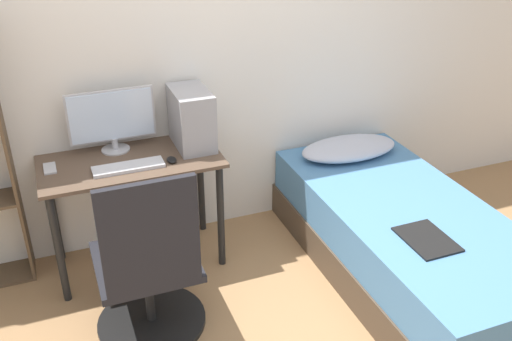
% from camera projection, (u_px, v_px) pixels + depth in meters
% --- Properties ---
extents(wall_back, '(8.00, 0.05, 2.50)m').
position_uv_depth(wall_back, '(199.00, 51.00, 3.52)').
color(wall_back, silver).
rests_on(wall_back, ground_plane).
extents(desk, '(1.06, 0.53, 0.73)m').
position_uv_depth(desk, '(132.00, 178.00, 3.41)').
color(desk, brown).
rests_on(desk, ground_plane).
extents(office_chair, '(0.59, 0.59, 1.02)m').
position_uv_depth(office_chair, '(149.00, 277.00, 2.95)').
color(office_chair, black).
rests_on(office_chair, ground_plane).
extents(bed, '(0.91, 1.98, 0.49)m').
position_uv_depth(bed, '(405.00, 242.00, 3.45)').
color(bed, '#4C3D2D').
rests_on(bed, ground_plane).
extents(pillow, '(0.70, 0.36, 0.11)m').
position_uv_depth(pillow, '(349.00, 148.00, 3.92)').
color(pillow, '#B2B7C6').
rests_on(pillow, bed).
extents(magazine, '(0.24, 0.32, 0.01)m').
position_uv_depth(magazine, '(427.00, 239.00, 3.03)').
color(magazine, black).
rests_on(magazine, bed).
extents(monitor, '(0.51, 0.17, 0.38)m').
position_uv_depth(monitor, '(112.00, 119.00, 3.37)').
color(monitor, '#B7B7BC').
rests_on(monitor, desk).
extents(keyboard, '(0.40, 0.12, 0.02)m').
position_uv_depth(keyboard, '(128.00, 167.00, 3.25)').
color(keyboard, silver).
rests_on(keyboard, desk).
extents(pc_tower, '(0.21, 0.36, 0.36)m').
position_uv_depth(pc_tower, '(191.00, 118.00, 3.45)').
color(pc_tower, '#99999E').
rests_on(pc_tower, desk).
extents(mouse, '(0.06, 0.09, 0.02)m').
position_uv_depth(mouse, '(172.00, 160.00, 3.33)').
color(mouse, black).
rests_on(mouse, desk).
extents(phone, '(0.07, 0.14, 0.01)m').
position_uv_depth(phone, '(50.00, 168.00, 3.24)').
color(phone, '#B7B7BC').
rests_on(phone, desk).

